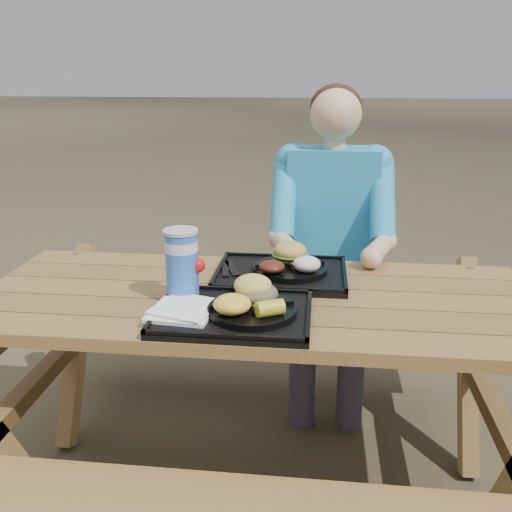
# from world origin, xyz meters

# --- Properties ---
(ground) EXTENTS (60.00, 60.00, 0.00)m
(ground) POSITION_xyz_m (0.00, 0.00, 0.00)
(ground) COLOR #999999
(ground) RESTS_ON ground
(picnic_table) EXTENTS (1.80, 1.49, 0.75)m
(picnic_table) POSITION_xyz_m (0.00, 0.00, 0.38)
(picnic_table) COLOR #999999
(picnic_table) RESTS_ON ground
(tray_near) EXTENTS (0.45, 0.35, 0.02)m
(tray_near) POSITION_xyz_m (-0.04, -0.19, 0.76)
(tray_near) COLOR black
(tray_near) RESTS_ON picnic_table
(tray_far) EXTENTS (0.45, 0.35, 0.02)m
(tray_far) POSITION_xyz_m (0.07, 0.16, 0.76)
(tray_far) COLOR black
(tray_far) RESTS_ON picnic_table
(plate_near) EXTENTS (0.26, 0.26, 0.02)m
(plate_near) POSITION_xyz_m (0.01, -0.20, 0.78)
(plate_near) COLOR black
(plate_near) RESTS_ON tray_near
(plate_far) EXTENTS (0.26, 0.26, 0.02)m
(plate_far) POSITION_xyz_m (0.10, 0.17, 0.78)
(plate_far) COLOR black
(plate_far) RESTS_ON tray_far
(napkin_stack) EXTENTS (0.20, 0.20, 0.02)m
(napkin_stack) POSITION_xyz_m (-0.19, -0.22, 0.78)
(napkin_stack) COLOR white
(napkin_stack) RESTS_ON tray_near
(soda_cup) EXTENTS (0.10, 0.10, 0.20)m
(soda_cup) POSITION_xyz_m (-0.22, -0.09, 0.87)
(soda_cup) COLOR blue
(soda_cup) RESTS_ON tray_near
(condiment_bbq) EXTENTS (0.05, 0.05, 0.03)m
(condiment_bbq) POSITION_xyz_m (-0.05, -0.06, 0.79)
(condiment_bbq) COLOR black
(condiment_bbq) RESTS_ON tray_near
(condiment_mustard) EXTENTS (0.06, 0.06, 0.03)m
(condiment_mustard) POSITION_xyz_m (0.02, -0.07, 0.79)
(condiment_mustard) COLOR gold
(condiment_mustard) RESTS_ON tray_near
(sandwich) EXTENTS (0.12, 0.12, 0.12)m
(sandwich) POSITION_xyz_m (0.02, -0.16, 0.85)
(sandwich) COLOR #E3C050
(sandwich) RESTS_ON plate_near
(mac_cheese) EXTENTS (0.11, 0.11, 0.05)m
(mac_cheese) POSITION_xyz_m (-0.04, -0.25, 0.82)
(mac_cheese) COLOR yellow
(mac_cheese) RESTS_ON plate_near
(corn_cob) EXTENTS (0.10, 0.10, 0.05)m
(corn_cob) POSITION_xyz_m (0.07, -0.25, 0.81)
(corn_cob) COLOR yellow
(corn_cob) RESTS_ON plate_near
(cutlery_far) EXTENTS (0.08, 0.16, 0.01)m
(cutlery_far) POSITION_xyz_m (-0.10, 0.18, 0.77)
(cutlery_far) COLOR black
(cutlery_far) RESTS_ON tray_far
(burger) EXTENTS (0.12, 0.12, 0.11)m
(burger) POSITION_xyz_m (0.10, 0.23, 0.84)
(burger) COLOR gold
(burger) RESTS_ON plate_far
(baked_beans) EXTENTS (0.09, 0.09, 0.04)m
(baked_beans) POSITION_xyz_m (0.04, 0.10, 0.81)
(baked_beans) COLOR #552111
(baked_beans) RESTS_ON plate_far
(potato_salad) EXTENTS (0.09, 0.09, 0.05)m
(potato_salad) POSITION_xyz_m (0.16, 0.13, 0.82)
(potato_salad) COLOR white
(potato_salad) RESTS_ON plate_far
(diner) EXTENTS (0.48, 0.84, 1.28)m
(diner) POSITION_xyz_m (0.25, 0.71, 0.64)
(diner) COLOR #19ABB5
(diner) RESTS_ON ground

